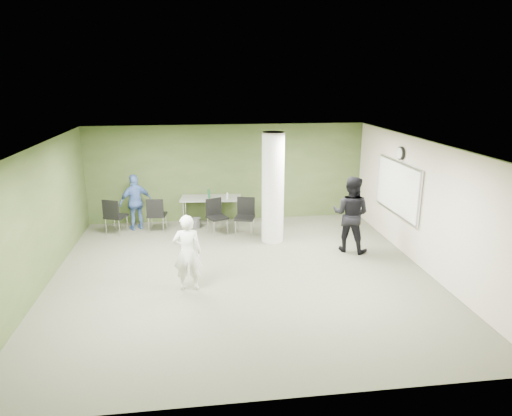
{
  "coord_description": "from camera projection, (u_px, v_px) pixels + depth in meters",
  "views": [
    {
      "loc": [
        -0.88,
        -8.99,
        4.09
      ],
      "look_at": [
        0.44,
        1.0,
        1.18
      ],
      "focal_mm": 32.0,
      "sensor_mm": 36.0,
      "label": 1
    }
  ],
  "objects": [
    {
      "name": "man_blue",
      "position": [
        136.0,
        202.0,
        12.51
      ],
      "size": [
        0.99,
        0.74,
        1.56
      ],
      "primitive_type": "imported",
      "rotation": [
        0.0,
        0.0,
        3.59
      ],
      "color": "#4768B0",
      "rests_on": "floor"
    },
    {
      "name": "wall_left",
      "position": [
        38.0,
        220.0,
        8.92
      ],
      "size": [
        0.02,
        8.0,
        2.8
      ],
      "primitive_type": "cube",
      "color": "#3A4C24",
      "rests_on": "floor"
    },
    {
      "name": "column",
      "position": [
        273.0,
        188.0,
        11.45
      ],
      "size": [
        0.56,
        0.56,
        2.8
      ],
      "primitive_type": "cylinder",
      "color": "silver",
      "rests_on": "floor"
    },
    {
      "name": "wall_right_cream",
      "position": [
        424.0,
        205.0,
        9.92
      ],
      "size": [
        0.02,
        8.0,
        2.8
      ],
      "primitive_type": "cube",
      "color": "beige",
      "rests_on": "floor"
    },
    {
      "name": "chair_table_left",
      "position": [
        216.0,
        213.0,
        12.26
      ],
      "size": [
        0.62,
        0.62,
        0.95
      ],
      "rotation": [
        0.0,
        0.0,
        0.4
      ],
      "color": "black",
      "rests_on": "floor"
    },
    {
      "name": "floor",
      "position": [
        242.0,
        274.0,
        9.81
      ],
      "size": [
        8.0,
        8.0,
        0.0
      ],
      "primitive_type": "plane",
      "color": "#555744",
      "rests_on": "ground"
    },
    {
      "name": "woman_white",
      "position": [
        187.0,
        253.0,
        8.93
      ],
      "size": [
        0.58,
        0.4,
        1.55
      ],
      "primitive_type": "imported",
      "rotation": [
        0.0,
        0.0,
        3.09
      ],
      "color": "white",
      "rests_on": "floor"
    },
    {
      "name": "wall_back",
      "position": [
        228.0,
        173.0,
        13.23
      ],
      "size": [
        8.0,
        2.8,
        0.02
      ],
      "primitive_type": "cube",
      "rotation": [
        1.57,
        0.0,
        0.0
      ],
      "color": "#3A4C24",
      "rests_on": "floor"
    },
    {
      "name": "chair_table_right",
      "position": [
        245.0,
        213.0,
        12.15
      ],
      "size": [
        0.62,
        0.62,
        1.0
      ],
      "rotation": [
        0.0,
        0.0,
        -0.29
      ],
      "color": "black",
      "rests_on": "floor"
    },
    {
      "name": "whiteboard",
      "position": [
        397.0,
        188.0,
        11.03
      ],
      "size": [
        0.05,
        2.3,
        1.3
      ],
      "color": "silver",
      "rests_on": "wall_right_cream"
    },
    {
      "name": "chair_back_left",
      "position": [
        114.0,
        214.0,
        12.15
      ],
      "size": [
        0.64,
        0.64,
        0.98
      ],
      "rotation": [
        0.0,
        0.0,
        2.74
      ],
      "color": "black",
      "rests_on": "floor"
    },
    {
      "name": "wall_clock",
      "position": [
        401.0,
        153.0,
        10.79
      ],
      "size": [
        0.06,
        0.32,
        0.32
      ],
      "color": "black",
      "rests_on": "wall_right_cream"
    },
    {
      "name": "folding_table",
      "position": [
        211.0,
        199.0,
        12.91
      ],
      "size": [
        1.75,
        0.89,
        1.05
      ],
      "rotation": [
        0.0,
        0.0,
        -0.09
      ],
      "color": "gray",
      "rests_on": "floor"
    },
    {
      "name": "wastebasket",
      "position": [
        196.0,
        223.0,
        12.8
      ],
      "size": [
        0.24,
        0.24,
        0.28
      ],
      "primitive_type": "cylinder",
      "color": "#4C4C4C",
      "rests_on": "floor"
    },
    {
      "name": "chair_back_right",
      "position": [
        156.0,
        212.0,
        12.32
      ],
      "size": [
        0.53,
        0.53,
        0.96
      ],
      "rotation": [
        0.0,
        0.0,
        3.02
      ],
      "color": "black",
      "rests_on": "floor"
    },
    {
      "name": "ceiling",
      "position": [
        241.0,
        144.0,
        9.03
      ],
      "size": [
        8.0,
        8.0,
        0.0
      ],
      "primitive_type": "plane",
      "rotation": [
        3.14,
        0.0,
        0.0
      ],
      "color": "white",
      "rests_on": "wall_back"
    },
    {
      "name": "man_black",
      "position": [
        351.0,
        214.0,
        10.91
      ],
      "size": [
        1.14,
        1.08,
        1.85
      ],
      "primitive_type": "imported",
      "rotation": [
        0.0,
        0.0,
        2.57
      ],
      "color": "black",
      "rests_on": "floor"
    }
  ]
}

